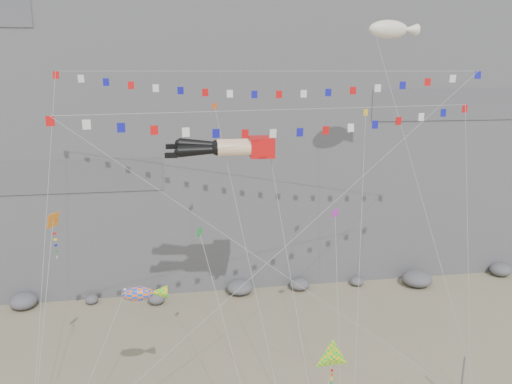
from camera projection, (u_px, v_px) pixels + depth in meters
cliff at (222, 37)px, 57.39m from camera, size 80.00×28.00×50.00m
talus_boulders at (240, 288)px, 48.77m from camera, size 60.00×3.00×1.20m
anchor_pole_right at (462, 382)px, 32.01m from camera, size 0.12×0.12×3.62m
legs_kite at (232, 147)px, 34.48m from camera, size 7.89×14.93×21.01m
flag_banner_upper at (267, 72)px, 36.43m from camera, size 30.57×15.66×29.14m
flag_banner_lower at (287, 110)px, 31.44m from camera, size 27.41×7.63×22.65m
harlequin_kite at (53, 221)px, 29.37m from camera, size 2.12×6.82×13.97m
fish_windsock at (138, 294)px, 29.13m from camera, size 6.49×5.05×10.76m
delta_kite at (332, 358)px, 26.96m from camera, size 2.90×2.69×7.51m
blimp_windsock at (389, 30)px, 37.41m from camera, size 4.80×13.63×27.35m
small_kite_a at (217, 115)px, 35.60m from camera, size 3.53×14.18×23.31m
small_kite_b at (335, 216)px, 37.04m from camera, size 3.96×13.57×17.21m
small_kite_c at (200, 235)px, 32.42m from camera, size 3.55×11.30×15.51m
small_kite_d at (365, 120)px, 35.47m from camera, size 5.07×12.54×22.30m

